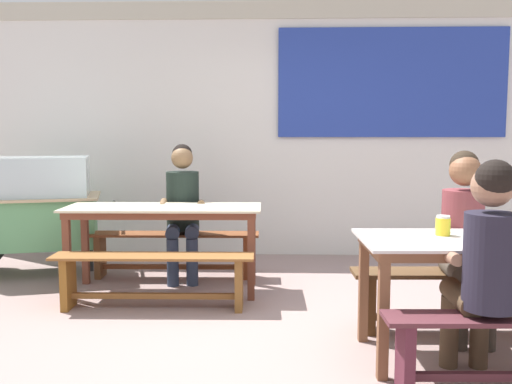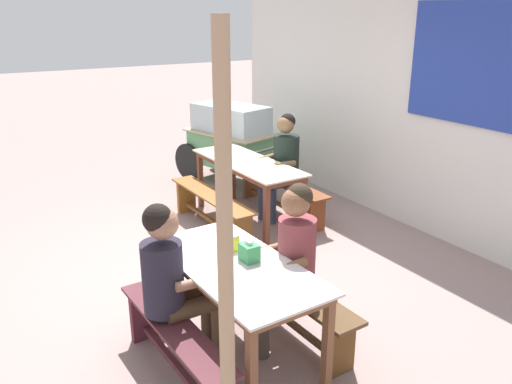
% 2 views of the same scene
% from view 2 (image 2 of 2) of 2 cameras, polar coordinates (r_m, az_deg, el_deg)
% --- Properties ---
extents(ground_plane, '(40.00, 40.00, 0.00)m').
position_cam_2_polar(ground_plane, '(5.37, -4.89, -8.57)').
color(ground_plane, gray).
extents(backdrop_wall, '(6.97, 0.23, 2.90)m').
position_cam_2_polar(backdrop_wall, '(6.44, 16.83, 9.69)').
color(backdrop_wall, silver).
rests_on(backdrop_wall, ground_plane).
extents(dining_table_far, '(1.74, 0.65, 0.77)m').
position_cam_2_polar(dining_table_far, '(6.35, -0.93, 2.64)').
color(dining_table_far, beige).
rests_on(dining_table_far, ground_plane).
extents(dining_table_near, '(1.52, 0.78, 0.77)m').
position_cam_2_polar(dining_table_near, '(3.84, -2.16, -8.87)').
color(dining_table_near, silver).
rests_on(dining_table_near, ground_plane).
extents(bench_far_back, '(1.69, 0.30, 0.44)m').
position_cam_2_polar(bench_far_back, '(6.74, 2.72, 0.07)').
color(bench_far_back, brown).
rests_on(bench_far_back, ground_plane).
extents(bench_far_front, '(1.63, 0.31, 0.44)m').
position_cam_2_polar(bench_far_front, '(6.25, -4.84, -1.61)').
color(bench_far_front, brown).
rests_on(bench_far_front, ground_plane).
extents(bench_near_back, '(1.43, 0.32, 0.44)m').
position_cam_2_polar(bench_near_back, '(4.28, 3.79, -11.74)').
color(bench_near_back, '#533921').
rests_on(bench_near_back, ground_plane).
extents(bench_near_front, '(1.43, 0.29, 0.44)m').
position_cam_2_polar(bench_near_front, '(3.85, -8.74, -16.00)').
color(bench_near_front, '#52262D').
rests_on(bench_near_front, ground_plane).
extents(food_cart, '(1.82, 1.14, 1.18)m').
position_cam_2_polar(food_cart, '(7.87, -2.85, 5.91)').
color(food_cart, '#5D9F68').
rests_on(food_cart, ground_plane).
extents(person_right_near_table, '(0.41, 0.56, 1.30)m').
position_cam_2_polar(person_right_near_table, '(4.00, 3.54, -6.93)').
color(person_right_near_table, '#433A31').
rests_on(person_right_near_table, ground_plane).
extents(person_center_facing, '(0.46, 0.53, 1.31)m').
position_cam_2_polar(person_center_facing, '(6.49, 2.92, 3.50)').
color(person_center_facing, '#2E3951').
rests_on(person_center_facing, ground_plane).
extents(person_near_front, '(0.40, 0.58, 1.29)m').
position_cam_2_polar(person_near_front, '(3.76, -8.93, -8.97)').
color(person_near_front, '#4B3826').
rests_on(person_near_front, ground_plane).
extents(tissue_box, '(0.14, 0.11, 0.15)m').
position_cam_2_polar(tissue_box, '(3.82, -0.74, -6.55)').
color(tissue_box, '#348B4E').
rests_on(tissue_box, dining_table_near).
extents(condiment_jar, '(0.09, 0.09, 0.13)m').
position_cam_2_polar(condiment_jar, '(3.99, -2.42, -5.46)').
color(condiment_jar, yellow).
rests_on(condiment_jar, dining_table_near).
extents(wooden_support_post, '(0.09, 0.09, 2.48)m').
position_cam_2_polar(wooden_support_post, '(2.80, -3.34, -7.49)').
color(wooden_support_post, tan).
rests_on(wooden_support_post, ground_plane).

